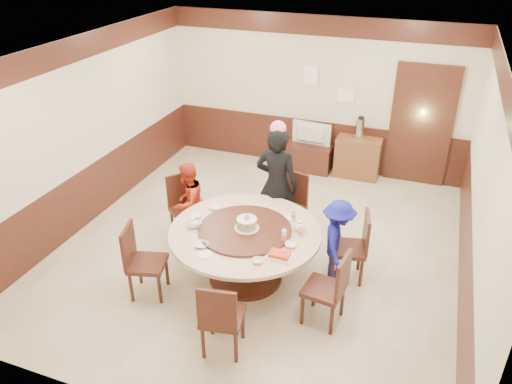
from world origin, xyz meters
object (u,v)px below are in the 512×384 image
(person_standing, at_px, (277,185))
(person_blue, at_px, (337,241))
(shrimp_platter, at_px, (280,255))
(tv_stand, at_px, (309,157))
(banquet_table, at_px, (245,245))
(television, at_px, (310,135))
(side_cabinet, at_px, (358,158))
(birthday_cake, at_px, (247,223))
(person_red, at_px, (188,202))
(thermos, at_px, (360,129))

(person_standing, bearing_deg, person_blue, 151.60)
(person_standing, relative_size, shrimp_platter, 5.84)
(tv_stand, bearing_deg, banquet_table, -88.64)
(television, distance_m, side_cabinet, 0.97)
(birthday_cake, xyz_separation_m, side_cabinet, (0.80, 3.52, -0.48))
(person_red, bearing_deg, shrimp_platter, 66.03)
(person_red, relative_size, tv_stand, 1.41)
(person_blue, bearing_deg, person_red, 73.75)
(person_standing, distance_m, person_red, 1.31)
(tv_stand, height_order, thermos, thermos)
(person_red, height_order, birthday_cake, person_red)
(thermos, bearing_deg, birthday_cake, -102.67)
(person_standing, xyz_separation_m, birthday_cake, (-0.04, -1.07, -0.02))
(banquet_table, bearing_deg, person_standing, 86.68)
(person_standing, bearing_deg, television, -83.24)
(side_cabinet, bearing_deg, person_red, -124.10)
(shrimp_platter, bearing_deg, person_blue, 58.28)
(person_standing, bearing_deg, thermos, -103.69)
(thermos, bearing_deg, person_blue, -84.67)
(person_red, relative_size, thermos, 3.16)
(person_red, bearing_deg, side_cabinet, 152.65)
(person_standing, xyz_separation_m, tv_stand, (-0.15, 2.42, -0.63))
(person_red, distance_m, television, 3.06)
(tv_stand, bearing_deg, television, 0.00)
(television, relative_size, side_cabinet, 0.93)
(person_blue, bearing_deg, tv_stand, 9.83)
(person_standing, relative_size, person_blue, 1.53)
(thermos, bearing_deg, person_standing, -106.99)
(television, bearing_deg, banquet_table, 96.40)
(tv_stand, height_order, side_cabinet, side_cabinet)
(person_blue, xyz_separation_m, tv_stand, (-1.18, 3.06, -0.32))
(birthday_cake, xyz_separation_m, thermos, (0.79, 3.52, 0.09))
(thermos, bearing_deg, tv_stand, -178.08)
(person_red, bearing_deg, person_standing, 117.16)
(person_blue, xyz_separation_m, side_cabinet, (-0.28, 3.09, -0.20))
(person_blue, distance_m, tv_stand, 3.30)
(television, relative_size, thermos, 1.96)
(person_standing, height_order, television, person_standing)
(person_standing, bearing_deg, banquet_table, 89.97)
(person_blue, distance_m, thermos, 3.12)
(person_blue, height_order, birthday_cake, person_blue)
(side_cabinet, distance_m, thermos, 0.57)
(person_red, distance_m, side_cabinet, 3.50)
(shrimp_platter, relative_size, television, 0.40)
(birthday_cake, bearing_deg, banquet_table, -146.84)
(person_blue, bearing_deg, thermos, -5.97)
(birthday_cake, distance_m, television, 3.49)
(banquet_table, height_order, tv_stand, banquet_table)
(person_blue, bearing_deg, person_standing, 47.00)
(shrimp_platter, bearing_deg, thermos, 86.71)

